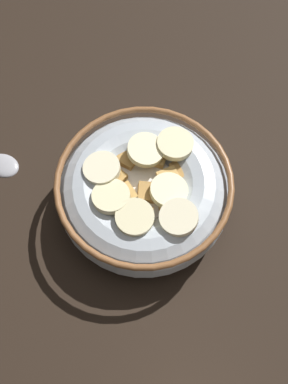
{
  "coord_description": "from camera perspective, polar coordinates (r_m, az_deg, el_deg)",
  "views": [
    {
      "loc": [
        8.63,
        16.24,
        44.0
      ],
      "look_at": [
        0.0,
        0.0,
        3.0
      ],
      "focal_mm": 44.45,
      "sensor_mm": 36.0,
      "label": 1
    }
  ],
  "objects": [
    {
      "name": "ground_plane",
      "position": [
        0.49,
        -0.0,
        -1.93
      ],
      "size": [
        102.3,
        102.3,
        2.0
      ],
      "primitive_type": "cube",
      "color": "black"
    },
    {
      "name": "cereal_bowl",
      "position": [
        0.45,
        -0.01,
        0.0
      ],
      "size": [
        16.43,
        16.43,
        6.28
      ],
      "color": "#B2BCC6",
      "rests_on": "ground_plane"
    }
  ]
}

